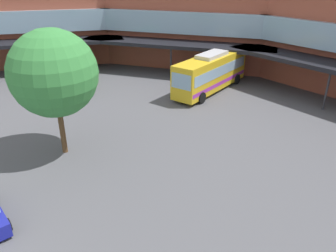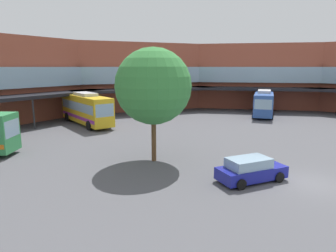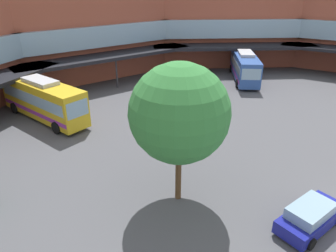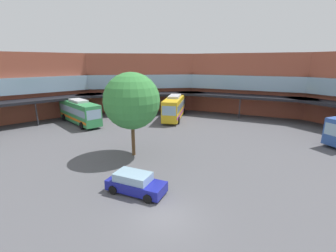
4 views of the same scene
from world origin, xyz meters
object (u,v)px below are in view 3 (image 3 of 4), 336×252
at_px(bus_4, 245,66).
at_px(plaza_tree, 179,113).
at_px(parked_car, 311,216).
at_px(bus_0, 43,99).

relative_size(bus_4, plaza_tree, 1.21).
relative_size(parked_car, plaza_tree, 0.55).
bearing_deg(plaza_tree, bus_4, 16.22).
distance_m(parked_car, plaza_tree, 9.04).
height_order(parked_car, plaza_tree, plaza_tree).
distance_m(bus_0, bus_4, 25.48).
relative_size(bus_0, plaza_tree, 1.28).
distance_m(bus_4, parked_car, 27.83).
relative_size(bus_4, parked_car, 2.18).
bearing_deg(bus_0, parked_car, 2.16).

